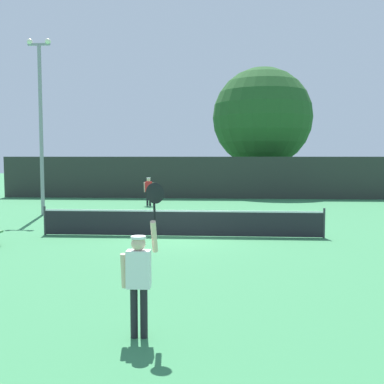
# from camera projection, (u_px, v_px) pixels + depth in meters

# --- Properties ---
(ground_plane) EXTENTS (120.00, 120.00, 0.00)m
(ground_plane) POSITION_uv_depth(u_px,v_px,m) (182.00, 236.00, 16.84)
(ground_plane) COLOR #387F4C
(tennis_net) EXTENTS (10.29, 0.08, 1.07)m
(tennis_net) POSITION_uv_depth(u_px,v_px,m) (182.00, 222.00, 16.80)
(tennis_net) COLOR #232328
(tennis_net) RESTS_ON ground
(perimeter_fence) EXTENTS (28.02, 0.12, 2.89)m
(perimeter_fence) POSITION_uv_depth(u_px,v_px,m) (201.00, 178.00, 31.87)
(perimeter_fence) COLOR #2D332D
(perimeter_fence) RESTS_ON ground
(player_serving) EXTENTS (0.68, 0.39, 2.50)m
(player_serving) POSITION_uv_depth(u_px,v_px,m) (139.00, 271.00, 7.37)
(player_serving) COLOR white
(player_serving) RESTS_ON ground
(player_receiving) EXTENTS (0.57, 0.24, 1.66)m
(player_receiving) POSITION_uv_depth(u_px,v_px,m) (149.00, 189.00, 27.16)
(player_receiving) COLOR red
(player_receiving) RESTS_ON ground
(tennis_ball) EXTENTS (0.07, 0.07, 0.07)m
(tennis_ball) POSITION_uv_depth(u_px,v_px,m) (118.00, 228.00, 18.68)
(tennis_ball) COLOR #CCE033
(tennis_ball) RESTS_ON ground
(light_pole) EXTENTS (1.18, 0.28, 8.62)m
(light_pole) POSITION_uv_depth(u_px,v_px,m) (41.00, 116.00, 22.68)
(light_pole) COLOR gray
(light_pole) RESTS_ON ground
(large_tree) EXTENTS (7.78, 7.78, 9.84)m
(large_tree) POSITION_uv_depth(u_px,v_px,m) (262.00, 118.00, 36.20)
(large_tree) COLOR brown
(large_tree) RESTS_ON ground
(parked_car_near) EXTENTS (1.97, 4.23, 1.69)m
(parked_car_near) POSITION_uv_depth(u_px,v_px,m) (104.00, 182.00, 39.09)
(parked_car_near) COLOR red
(parked_car_near) RESTS_ON ground
(parked_car_mid) EXTENTS (2.25, 4.35, 1.69)m
(parked_car_mid) POSITION_uv_depth(u_px,v_px,m) (223.00, 181.00, 39.48)
(parked_car_mid) COLOR black
(parked_car_mid) RESTS_ON ground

